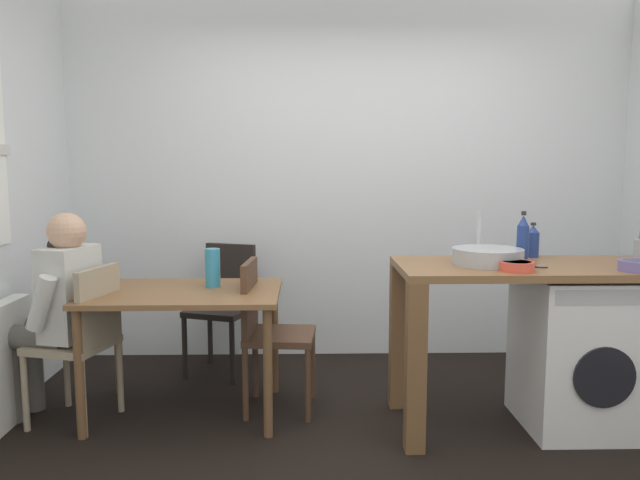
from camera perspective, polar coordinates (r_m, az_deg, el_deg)
ground_plane at (r=3.23m, az=4.86°, el=-19.77°), size 5.46×5.46×0.00m
wall_back at (r=4.63m, az=2.71°, el=5.66°), size 4.60×0.10×2.70m
dining_table at (r=3.61m, az=-12.65°, el=-6.16°), size 1.10×0.76×0.74m
chair_person_seat at (r=3.68m, az=-21.44°, el=-8.40°), size 0.49×0.49×0.90m
chair_opposite at (r=3.64m, az=-4.97°, el=-8.13°), size 0.43×0.43×0.90m
chair_spare_by_wall at (r=4.36m, az=-9.00°, el=-5.65°), size 0.51×0.51×0.90m
seated_person at (r=3.74m, az=-23.59°, el=-5.70°), size 0.55×0.54×1.20m
kitchen_counter at (r=3.46m, az=16.27°, el=-4.84°), size 1.50×0.68×0.92m
washing_machine at (r=3.71m, az=23.20°, el=-9.63°), size 0.60×0.61×0.86m
sink_basin at (r=3.41m, az=15.56°, el=-1.52°), size 0.38×0.38×0.09m
tap at (r=3.57m, az=14.78°, el=0.41°), size 0.02×0.02×0.28m
bottle_tall_green at (r=3.54m, az=18.60°, el=0.06°), size 0.07×0.07×0.29m
bottle_squat_brown at (r=3.77m, az=19.44°, el=-0.15°), size 0.07×0.07×0.21m
mixing_bowl at (r=3.25m, az=18.08°, el=-2.31°), size 0.18×0.18×0.05m
colander at (r=3.49m, az=27.88°, el=-2.11°), size 0.20×0.20×0.06m
vase at (r=3.64m, az=-10.11°, el=-2.60°), size 0.09×0.09×0.23m
scissors at (r=3.39m, az=19.46°, el=-2.41°), size 0.15×0.06×0.01m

